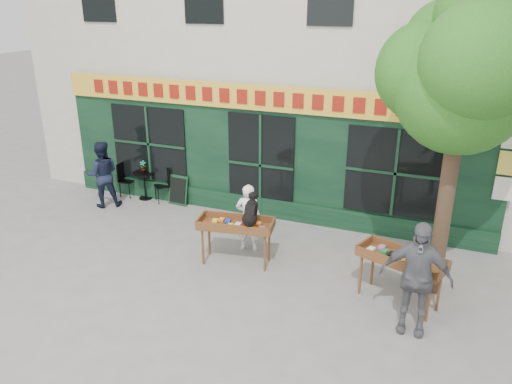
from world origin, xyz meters
TOP-DOWN VIEW (x-y plane):
  - ground at (0.00, 0.00)m, footprint 80.00×80.00m
  - building at (0.00, 5.97)m, footprint 14.00×7.26m
  - street_tree at (4.34, 0.36)m, footprint 3.05×2.90m
  - book_cart_center at (0.43, -0.13)m, footprint 1.58×0.86m
  - dog at (0.78, -0.18)m, footprint 0.44×0.65m
  - woman at (0.43, 0.52)m, footprint 0.60×0.45m
  - book_cart_right at (3.72, -0.35)m, footprint 1.62×1.09m
  - man_right at (4.02, -1.10)m, footprint 1.15×0.49m
  - bistro_table at (-3.37, 2.20)m, footprint 0.60×0.60m
  - bistro_chair_left at (-4.01, 2.17)m, footprint 0.38×0.38m
  - bistro_chair_right at (-2.76, 2.27)m, footprint 0.51×0.51m
  - potted_plant at (-3.37, 2.20)m, footprint 0.20×0.16m
  - man_left at (-4.07, 1.37)m, footprint 1.09×1.05m
  - chalkboard at (-2.32, 2.19)m, footprint 0.57×0.23m

SIDE VIEW (x-z plane):
  - ground at x=0.00m, z-range 0.00..0.00m
  - chalkboard at x=-2.32m, z-range 0.01..0.79m
  - bistro_table at x=-3.37m, z-range 0.16..0.92m
  - bistro_chair_left at x=-4.01m, z-range 0.08..1.03m
  - bistro_chair_right at x=-2.76m, z-range 0.08..1.03m
  - woman at x=0.43m, z-range 0.00..1.51m
  - book_cart_center at x=0.43m, z-range 0.33..1.32m
  - book_cart_right at x=3.72m, z-range 0.33..1.32m
  - man_left at x=-4.07m, z-range 0.00..1.76m
  - potted_plant at x=-3.37m, z-range 0.76..1.10m
  - man_right at x=4.02m, z-range 0.00..1.95m
  - dog at x=0.78m, z-range 0.99..1.59m
  - street_tree at x=4.34m, z-range 1.31..6.91m
  - building at x=0.00m, z-range -0.03..9.97m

